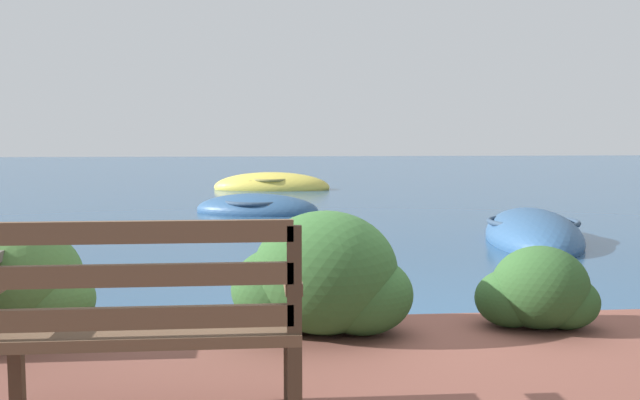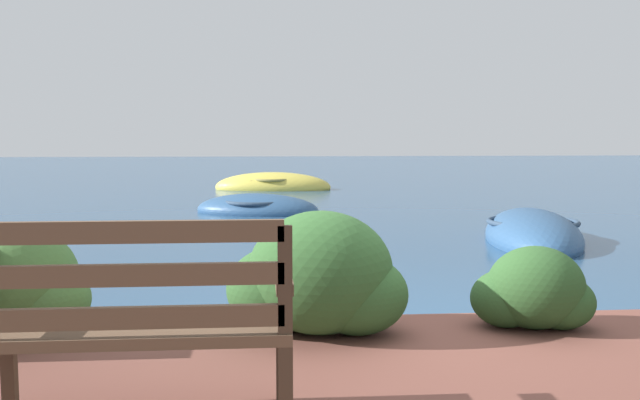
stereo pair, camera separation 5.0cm
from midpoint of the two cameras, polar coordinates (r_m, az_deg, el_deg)
name	(u,v)px [view 1 (the left image)]	position (r m, az deg, el deg)	size (l,w,h in m)	color
ground_plane	(424,344)	(5.20, 8.03, -11.36)	(80.00, 80.00, 0.00)	navy
park_bench	(145,319)	(3.17, -14.25, -9.24)	(1.33, 0.48, 0.93)	#433123
hedge_clump_far_left	(15,287)	(4.95, -23.49, -6.38)	(1.03, 0.74, 0.70)	#426B33
hedge_clump_left	(323,280)	(4.56, -0.10, -6.43)	(1.15, 0.83, 0.79)	#2D5628
hedge_clump_centre	(538,292)	(4.89, 16.76, -7.10)	(0.80, 0.57, 0.54)	#284C23
rowboat_nearest	(533,236)	(10.28, 16.51, -2.80)	(1.89, 3.22, 0.76)	#2D517A
rowboat_mid	(257,210)	(13.37, -5.18, -0.78)	(2.65, 1.99, 0.62)	#2D517A
rowboat_far	(272,187)	(18.76, -3.96, 1.05)	(3.19, 1.64, 0.80)	#DBC64C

